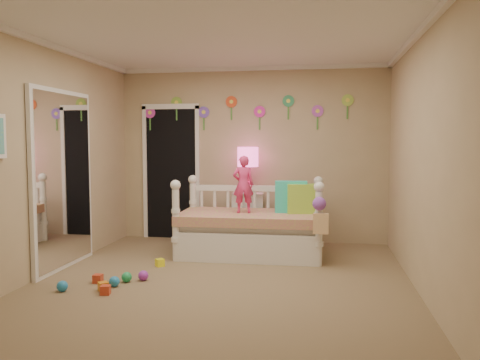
% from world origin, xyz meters
% --- Properties ---
extents(floor, '(4.00, 4.50, 0.01)m').
position_xyz_m(floor, '(0.00, 0.00, 0.00)').
color(floor, '#7F684C').
rests_on(floor, ground).
extents(ceiling, '(4.00, 4.50, 0.01)m').
position_xyz_m(ceiling, '(0.00, 0.00, 2.60)').
color(ceiling, white).
rests_on(ceiling, floor).
extents(back_wall, '(4.00, 0.01, 2.60)m').
position_xyz_m(back_wall, '(0.00, 2.25, 1.30)').
color(back_wall, tan).
rests_on(back_wall, floor).
extents(left_wall, '(0.01, 4.50, 2.60)m').
position_xyz_m(left_wall, '(-2.00, 0.00, 1.30)').
color(left_wall, tan).
rests_on(left_wall, floor).
extents(right_wall, '(0.01, 4.50, 2.60)m').
position_xyz_m(right_wall, '(2.00, 0.00, 1.30)').
color(right_wall, tan).
rests_on(right_wall, floor).
extents(crown_molding, '(4.00, 4.50, 0.06)m').
position_xyz_m(crown_molding, '(0.00, 0.00, 2.57)').
color(crown_molding, white).
rests_on(crown_molding, ceiling).
extents(daybed, '(1.89, 1.04, 1.02)m').
position_xyz_m(daybed, '(0.12, 1.29, 0.51)').
color(daybed, white).
rests_on(daybed, floor).
extents(pillow_turquoise, '(0.42, 0.17, 0.42)m').
position_xyz_m(pillow_turquoise, '(0.65, 1.39, 0.77)').
color(pillow_turquoise, '#28CBCB').
rests_on(pillow_turquoise, daybed).
extents(pillow_lime, '(0.42, 0.23, 0.38)m').
position_xyz_m(pillow_lime, '(0.81, 1.34, 0.76)').
color(pillow_lime, '#9FD741').
rests_on(pillow_lime, daybed).
extents(child, '(0.31, 0.24, 0.75)m').
position_xyz_m(child, '(0.03, 1.26, 0.94)').
color(child, '#F2377C').
rests_on(child, daybed).
extents(nightstand, '(0.48, 0.38, 0.75)m').
position_xyz_m(nightstand, '(-0.02, 2.01, 0.37)').
color(nightstand, white).
rests_on(nightstand, floor).
extents(table_lamp, '(0.31, 0.31, 0.67)m').
position_xyz_m(table_lamp, '(-0.02, 2.01, 1.19)').
color(table_lamp, '#DF1D5D').
rests_on(table_lamp, nightstand).
extents(closet_doorway, '(0.90, 0.04, 2.07)m').
position_xyz_m(closet_doorway, '(-1.25, 2.23, 1.03)').
color(closet_doorway, black).
rests_on(closet_doorway, back_wall).
extents(flower_decals, '(3.40, 0.02, 0.50)m').
position_xyz_m(flower_decals, '(-0.09, 2.24, 1.94)').
color(flower_decals, '#B2668C').
rests_on(flower_decals, back_wall).
extents(mirror_closet, '(0.07, 1.30, 2.10)m').
position_xyz_m(mirror_closet, '(-1.96, 0.30, 1.05)').
color(mirror_closet, white).
rests_on(mirror_closet, left_wall).
extents(hanging_bag, '(0.20, 0.16, 0.36)m').
position_xyz_m(hanging_bag, '(1.02, 0.75, 0.62)').
color(hanging_bag, beige).
rests_on(hanging_bag, daybed).
extents(toy_scatter, '(0.85, 1.33, 0.11)m').
position_xyz_m(toy_scatter, '(-1.15, -0.07, 0.06)').
color(toy_scatter, '#996666').
rests_on(toy_scatter, floor).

